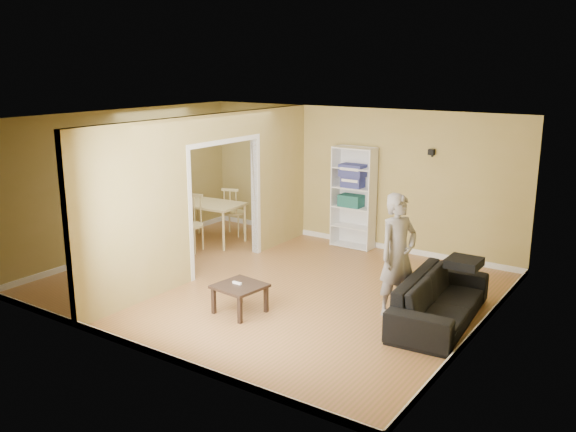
% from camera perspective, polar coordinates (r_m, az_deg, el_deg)
% --- Properties ---
extents(room_shell, '(6.50, 6.50, 6.50)m').
position_cam_1_polar(room_shell, '(9.27, -1.72, 1.12)').
color(room_shell, '#A86B43').
rests_on(room_shell, ground).
extents(partition, '(0.22, 5.50, 2.60)m').
position_cam_1_polar(partition, '(10.00, -7.32, 1.97)').
color(partition, tan).
rests_on(partition, ground).
extents(wall_speaker, '(0.10, 0.10, 0.10)m').
position_cam_1_polar(wall_speaker, '(10.81, 13.28, 5.85)').
color(wall_speaker, black).
rests_on(wall_speaker, room_shell).
extents(sofa, '(2.21, 1.09, 0.82)m').
position_cam_1_polar(sofa, '(8.43, 14.08, -6.96)').
color(sofa, '#2B2B32').
rests_on(sofa, ground).
extents(person, '(0.89, 0.81, 2.00)m').
position_cam_1_polar(person, '(8.38, 10.27, -2.64)').
color(person, slate).
rests_on(person, ground).
extents(bookshelf, '(0.80, 0.35, 1.90)m').
position_cam_1_polar(bookshelf, '(11.46, 6.27, 1.76)').
color(bookshelf, white).
rests_on(bookshelf, ground).
extents(paper_box_teal, '(0.43, 0.28, 0.22)m').
position_cam_1_polar(paper_box_teal, '(11.46, 5.92, 1.44)').
color(paper_box_teal, '#106359').
rests_on(paper_box_teal, bookshelf).
extents(paper_box_navy_b, '(0.39, 0.25, 0.20)m').
position_cam_1_polar(paper_box_navy_b, '(11.38, 6.07, 3.19)').
color(paper_box_navy_b, navy).
rests_on(paper_box_navy_b, bookshelf).
extents(paper_box_navy_c, '(0.45, 0.29, 0.23)m').
position_cam_1_polar(paper_box_navy_c, '(11.34, 6.07, 4.42)').
color(paper_box_navy_c, navy).
rests_on(paper_box_navy_c, bookshelf).
extents(coffee_table, '(0.62, 0.62, 0.41)m').
position_cam_1_polar(coffee_table, '(8.50, -4.54, -6.83)').
color(coffee_table, '#2C231A').
rests_on(coffee_table, ground).
extents(game_controller, '(0.14, 0.04, 0.03)m').
position_cam_1_polar(game_controller, '(8.51, -4.78, -6.26)').
color(game_controller, white).
rests_on(game_controller, coffee_table).
extents(dining_table, '(1.23, 0.82, 0.77)m').
position_cam_1_polar(dining_table, '(11.82, -7.33, 0.84)').
color(dining_table, tan).
rests_on(dining_table, ground).
extents(chair_left, '(0.48, 0.48, 0.97)m').
position_cam_1_polar(chair_left, '(12.37, -10.30, 0.32)').
color(chair_left, '#C6B384').
rests_on(chair_left, ground).
extents(chair_near, '(0.60, 0.60, 1.05)m').
position_cam_1_polar(chair_near, '(11.31, -9.15, -0.71)').
color(chair_near, tan).
rests_on(chair_near, ground).
extents(chair_far, '(0.57, 0.57, 0.99)m').
position_cam_1_polar(chair_far, '(12.31, -5.11, 0.48)').
color(chair_far, tan).
rests_on(chair_far, ground).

